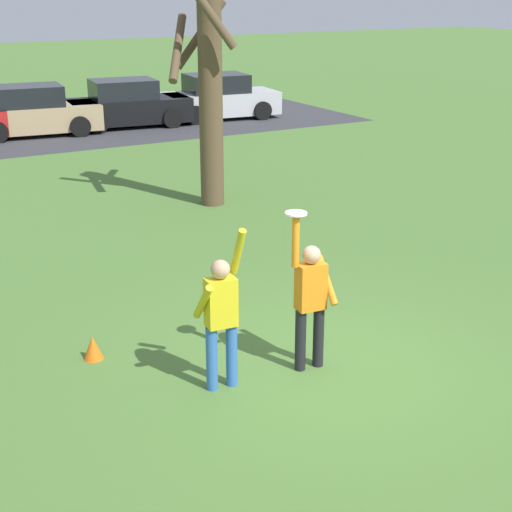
# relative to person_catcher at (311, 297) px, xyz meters

# --- Properties ---
(ground_plane) EXTENTS (120.00, 120.00, 0.00)m
(ground_plane) POSITION_rel_person_catcher_xyz_m (0.26, -0.11, -0.98)
(ground_plane) COLOR #4C7533
(person_catcher) EXTENTS (0.55, 0.49, 2.08)m
(person_catcher) POSITION_rel_person_catcher_xyz_m (0.00, 0.00, 0.00)
(person_catcher) COLOR black
(person_catcher) RESTS_ON ground_plane
(person_defender) EXTENTS (0.57, 0.49, 2.04)m
(person_defender) POSITION_rel_person_catcher_xyz_m (-1.20, 0.10, -0.00)
(person_defender) COLOR #3366B7
(person_defender) RESTS_ON ground_plane
(frisbee_disc) EXTENTS (0.27, 0.27, 0.02)m
(frisbee_disc) POSITION_rel_person_catcher_xyz_m (-0.22, 0.02, 1.11)
(frisbee_disc) COLOR white
(frisbee_disc) RESTS_ON person_catcher
(parked_car_tan) EXTENTS (4.27, 2.38, 1.59)m
(parked_car_tan) POSITION_rel_person_catcher_xyz_m (1.06, 17.85, -0.25)
(parked_car_tan) COLOR tan
(parked_car_tan) RESTS_ON ground_plane
(parked_car_black) EXTENTS (4.27, 2.38, 1.59)m
(parked_car_black) POSITION_rel_person_catcher_xyz_m (4.28, 17.87, -0.25)
(parked_car_black) COLOR black
(parked_car_black) RESTS_ON ground_plane
(parked_car_silver) EXTENTS (4.27, 2.38, 1.59)m
(parked_car_silver) POSITION_rel_person_catcher_xyz_m (7.77, 17.78, -0.25)
(parked_car_silver) COLOR #BCBCC1
(parked_car_silver) RESTS_ON ground_plane
(parking_strip) EXTENTS (22.26, 6.40, 0.01)m
(parking_strip) POSITION_rel_person_catcher_xyz_m (1.26, 17.83, -0.98)
(parking_strip) COLOR #38383D
(parking_strip) RESTS_ON ground_plane
(bare_tree_tall) EXTENTS (1.70, 1.88, 4.96)m
(bare_tree_tall) POSITION_rel_person_catcher_xyz_m (2.37, 7.60, 1.55)
(bare_tree_tall) COLOR brown
(bare_tree_tall) RESTS_ON ground_plane
(field_cone_orange) EXTENTS (0.26, 0.26, 0.32)m
(field_cone_orange) POSITION_rel_person_catcher_xyz_m (-2.33, 1.60, -0.82)
(field_cone_orange) COLOR orange
(field_cone_orange) RESTS_ON ground_plane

